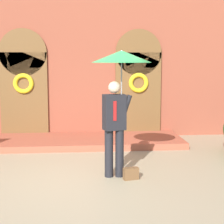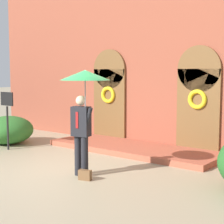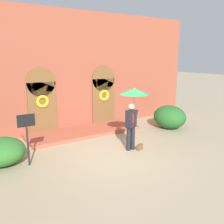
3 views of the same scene
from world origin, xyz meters
The scene contains 4 objects.
ground_plane centered at (0.00, 0.00, 0.00)m, with size 80.00×80.00×0.00m, color tan.
building_facade centered at (0.00, 4.15, 2.68)m, with size 14.00×2.30×5.60m.
person_with_umbrella centered at (0.67, 0.20, 1.91)m, with size 1.10×1.10×2.36m.
handbag centered at (0.86, 0.00, 0.11)m, with size 0.28×0.12×0.22m, color brown.
Camera 1 is at (-0.06, -6.61, 2.18)m, focal length 60.00 mm.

